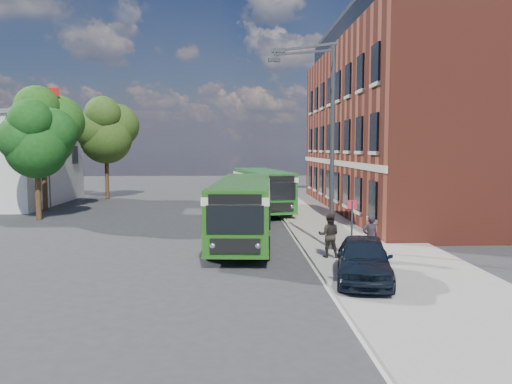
{
  "coord_description": "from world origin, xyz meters",
  "views": [
    {
      "loc": [
        0.93,
        -23.71,
        4.58
      ],
      "look_at": [
        2.1,
        3.46,
        2.2
      ],
      "focal_mm": 35.0,
      "sensor_mm": 36.0,
      "label": 1
    }
  ],
  "objects_px": {
    "bus_front": "(244,204)",
    "bus_rear": "(262,187)",
    "parked_car": "(364,259)",
    "street_lamp": "(324,144)"
  },
  "relations": [
    {
      "from": "bus_rear",
      "to": "parked_car",
      "type": "relative_size",
      "value": 2.35
    },
    {
      "from": "street_lamp",
      "to": "bus_front",
      "type": "xyz_separation_m",
      "value": [
        -3.46,
        2.86,
        -2.96
      ]
    },
    {
      "from": "bus_rear",
      "to": "parked_car",
      "type": "xyz_separation_m",
      "value": [
        2.36,
        -19.42,
        -0.93
      ]
    },
    {
      "from": "street_lamp",
      "to": "parked_car",
      "type": "bearing_deg",
      "value": -85.85
    },
    {
      "from": "street_lamp",
      "to": "bus_front",
      "type": "bearing_deg",
      "value": 140.47
    },
    {
      "from": "bus_front",
      "to": "street_lamp",
      "type": "bearing_deg",
      "value": -39.53
    },
    {
      "from": "bus_rear",
      "to": "bus_front",
      "type": "bearing_deg",
      "value": -97.71
    },
    {
      "from": "bus_front",
      "to": "bus_rear",
      "type": "height_order",
      "value": "same"
    },
    {
      "from": "street_lamp",
      "to": "bus_front",
      "type": "distance_m",
      "value": 5.38
    },
    {
      "from": "bus_front",
      "to": "bus_rear",
      "type": "distance_m",
      "value": 11.17
    }
  ]
}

